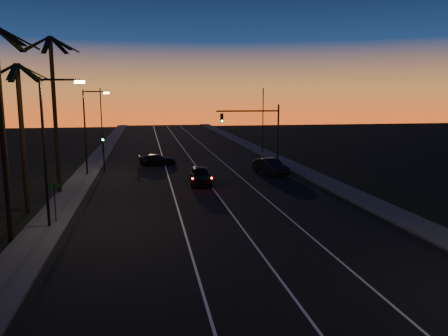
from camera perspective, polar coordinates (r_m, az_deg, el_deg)
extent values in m
cube|color=black|center=(38.11, -2.29, -2.61)|extent=(20.00, 170.00, 0.01)
cube|color=#363634|center=(38.24, -19.18, -2.98)|extent=(2.40, 170.00, 0.16)
cube|color=#363634|center=(41.12, 13.37, -1.87)|extent=(2.40, 170.00, 0.16)
cube|color=silver|center=(37.82, -6.80, -2.74)|extent=(0.12, 160.00, 0.01)
cube|color=silver|center=(38.17, -1.55, -2.57)|extent=(0.12, 160.00, 0.01)
cube|color=silver|center=(38.84, 3.57, -2.37)|extent=(0.12, 160.00, 0.01)
cylinder|color=black|center=(26.12, -26.91, 3.61)|extent=(0.32, 0.32, 11.50)
cube|color=black|center=(26.18, -25.38, 15.13)|extent=(2.18, 0.92, 1.18)
cube|color=black|center=(27.01, -26.23, 14.87)|extent=(1.25, 2.12, 1.18)
cube|color=black|center=(25.36, -26.33, 15.28)|extent=(1.95, 1.61, 1.18)
cylinder|color=black|center=(32.10, -24.81, 3.30)|extent=(0.32, 0.32, 10.00)
cube|color=black|center=(32.02, -23.44, 11.34)|extent=(2.18, 0.92, 1.18)
cube|color=black|center=(32.84, -24.18, 11.23)|extent=(1.25, 2.12, 1.18)
cube|color=black|center=(33.04, -25.77, 11.10)|extent=(1.34, 2.09, 1.18)
cube|color=black|center=(32.48, -27.07, 11.06)|extent=(2.18, 0.82, 1.18)
cube|color=black|center=(31.57, -27.14, 11.13)|extent=(1.90, 1.69, 1.18)
cube|color=black|center=(30.98, -25.83, 11.28)|extent=(0.45, 2.16, 1.18)
cube|color=black|center=(31.18, -24.15, 11.37)|extent=(1.95, 1.61, 1.18)
cylinder|color=black|center=(37.64, -21.20, 6.21)|extent=(0.32, 0.32, 12.50)
cube|color=black|center=(37.90, -20.07, 14.92)|extent=(2.18, 0.92, 1.18)
cube|color=black|center=(38.68, -20.78, 14.75)|extent=(1.25, 2.12, 1.18)
cube|color=black|center=(38.83, -22.16, 14.65)|extent=(1.34, 2.09, 1.18)
cube|color=black|center=(38.23, -23.23, 14.68)|extent=(2.18, 0.82, 1.18)
cube|color=black|center=(37.32, -23.19, 14.83)|extent=(1.90, 1.69, 1.18)
cube|color=black|center=(36.78, -22.01, 14.99)|extent=(0.45, 2.16, 1.18)
cube|color=black|center=(37.04, -20.59, 15.03)|extent=(1.95, 1.61, 1.18)
cylinder|color=black|center=(27.78, -22.39, 1.60)|extent=(0.16, 0.16, 9.00)
cylinder|color=black|center=(27.37, -20.68, 10.74)|extent=(2.20, 0.12, 0.12)
cube|color=#EAB35D|center=(27.19, -18.34, 10.61)|extent=(0.55, 0.26, 0.16)
cylinder|color=black|center=(45.46, -17.68, 4.31)|extent=(0.16, 0.16, 8.50)
cylinder|color=black|center=(45.18, -16.54, 9.55)|extent=(2.20, 0.12, 0.12)
cube|color=#EAB35D|center=(45.08, -15.12, 9.45)|extent=(0.55, 0.26, 0.16)
cylinder|color=black|center=(29.26, -21.21, -4.34)|extent=(0.06, 0.06, 2.60)
cube|color=#0C4813|center=(29.02, -21.35, -2.13)|extent=(0.70, 0.03, 0.20)
cylinder|color=black|center=(49.34, 7.07, 4.17)|extent=(0.20, 0.20, 7.00)
cylinder|color=black|center=(48.25, 3.13, 7.44)|extent=(7.00, 0.16, 0.16)
cube|color=black|center=(47.70, -0.29, 6.53)|extent=(0.32, 0.28, 1.00)
sphere|color=black|center=(47.51, -0.26, 6.91)|extent=(0.20, 0.20, 0.20)
sphere|color=black|center=(47.53, -0.26, 6.52)|extent=(0.20, 0.20, 0.20)
sphere|color=#14FF59|center=(47.55, -0.26, 6.14)|extent=(0.20, 0.20, 0.20)
cylinder|color=black|center=(47.49, -15.45, 2.00)|extent=(0.14, 0.14, 4.20)
cube|color=black|center=(47.32, -15.53, 3.92)|extent=(0.28, 0.25, 0.90)
sphere|color=black|center=(47.15, -15.56, 4.25)|extent=(0.18, 0.18, 0.18)
sphere|color=black|center=(47.17, -15.55, 3.91)|extent=(0.18, 0.18, 0.18)
sphere|color=#14FF59|center=(47.20, -15.54, 3.57)|extent=(0.18, 0.18, 0.18)
cylinder|color=black|center=(62.30, -15.71, 5.89)|extent=(0.14, 0.14, 9.00)
cylinder|color=black|center=(61.18, 5.10, 6.14)|extent=(0.14, 0.14, 9.00)
imported|color=black|center=(39.60, -3.10, -0.97)|extent=(2.22, 4.83, 1.60)
sphere|color=#FF0F05|center=(36.76, -4.12, -1.38)|extent=(0.18, 0.18, 0.18)
sphere|color=#FF0F05|center=(36.85, -1.62, -1.33)|extent=(0.18, 0.18, 0.18)
imported|color=black|center=(44.75, 6.09, 0.19)|extent=(3.05, 5.15, 1.60)
imported|color=black|center=(51.01, -8.72, 1.08)|extent=(4.68, 2.74, 1.27)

